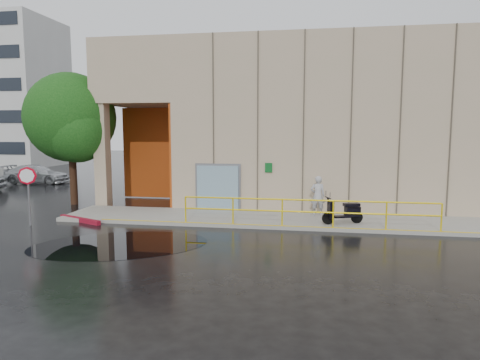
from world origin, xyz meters
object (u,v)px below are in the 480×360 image
at_px(red_curb, 80,220).
at_px(tree_near, 72,121).
at_px(person, 318,196).
at_px(car_c, 37,174).
at_px(stop_sign, 28,182).
at_px(scooter, 343,205).

height_order(red_curb, tree_near, tree_near).
bearing_deg(person, red_curb, 8.27).
bearing_deg(tree_near, red_curb, -57.76).
height_order(person, car_c, person).
height_order(stop_sign, car_c, stop_sign).
bearing_deg(person, scooter, 117.47).
height_order(person, scooter, person).
bearing_deg(red_curb, car_c, 130.71).
relative_size(person, tree_near, 0.26).
bearing_deg(tree_near, stop_sign, -80.90).
relative_size(stop_sign, red_curb, 0.97).
bearing_deg(scooter, red_curb, 164.18).
height_order(scooter, tree_near, tree_near).
distance_m(person, scooter, 1.80).
distance_m(person, tree_near, 12.51).
bearing_deg(red_curb, person, 13.05).
height_order(stop_sign, tree_near, tree_near).
height_order(car_c, tree_near, tree_near).
bearing_deg(person, car_c, -29.90).
relative_size(scooter, tree_near, 0.26).
relative_size(scooter, red_curb, 0.70).
bearing_deg(scooter, stop_sign, 167.99).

